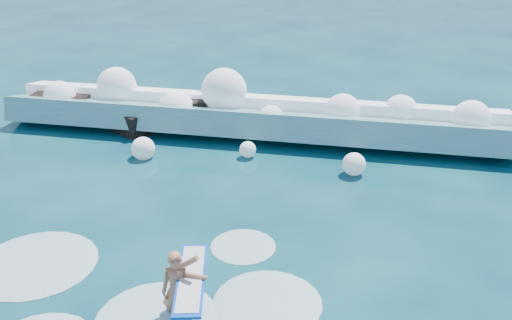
{
  "coord_description": "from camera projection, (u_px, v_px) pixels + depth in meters",
  "views": [
    {
      "loc": [
        4.21,
        -11.53,
        7.44
      ],
      "look_at": [
        1.5,
        2.0,
        1.2
      ],
      "focal_mm": 40.0,
      "sensor_mm": 36.0,
      "label": 1
    }
  ],
  "objects": [
    {
      "name": "surf_foam",
      "position": [
        133.0,
        300.0,
        11.7
      ],
      "size": [
        8.96,
        5.96,
        0.14
      ],
      "color": "silver",
      "rests_on": "ground"
    },
    {
      "name": "ground",
      "position": [
        181.0,
        232.0,
        14.12
      ],
      "size": [
        200.0,
        200.0,
        0.0
      ],
      "primitive_type": "plane",
      "color": "#083142",
      "rests_on": "ground"
    },
    {
      "name": "wave_spray",
      "position": [
        238.0,
        104.0,
        19.88
      ],
      "size": [
        15.61,
        4.35,
        2.27
      ],
      "color": "white",
      "rests_on": "ground"
    },
    {
      "name": "rock_cluster",
      "position": [
        132.0,
        111.0,
        21.06
      ],
      "size": [
        7.91,
        3.18,
        1.26
      ],
      "color": "black",
      "rests_on": "ground"
    },
    {
      "name": "breaking_wave",
      "position": [
        252.0,
        118.0,
        20.08
      ],
      "size": [
        17.47,
        2.75,
        1.51
      ],
      "color": "teal",
      "rests_on": "ground"
    },
    {
      "name": "surfer_with_board",
      "position": [
        180.0,
        288.0,
        11.05
      ],
      "size": [
        1.14,
        2.89,
        1.7
      ],
      "color": "#A26D4B",
      "rests_on": "ground"
    }
  ]
}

